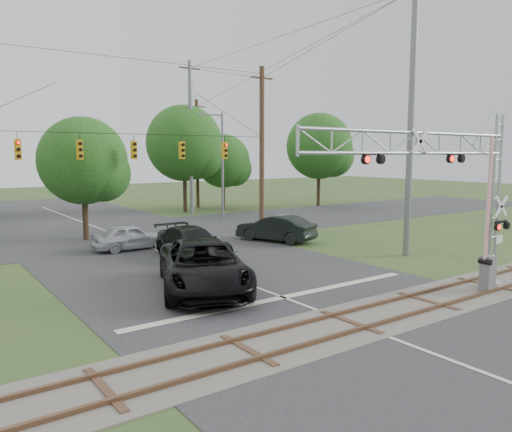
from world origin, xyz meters
TOP-DOWN VIEW (x-y plane):
  - ground at (0.00, 0.00)m, footprint 160.00×160.00m
  - road_main at (0.00, 10.00)m, footprint 14.00×90.00m
  - road_cross at (0.00, 24.00)m, footprint 90.00×12.00m
  - railroad_track at (0.00, 2.00)m, footprint 90.00×3.20m
  - crossing_gantry at (4.56, 1.64)m, footprint 10.76×0.89m
  - traffic_signal_span at (0.93, 20.00)m, footprint 19.34×0.36m
  - pickup_black at (-1.92, 8.20)m, footprint 5.70×7.74m
  - car_dark at (0.57, 13.84)m, footprint 2.48×5.72m
  - sedan_silver at (-1.10, 18.15)m, footprint 4.30×1.78m
  - suv_dark at (7.35, 15.54)m, footprint 3.49×5.30m
  - streetlight at (10.02, 26.48)m, footprint 2.34×0.24m
  - utility_poles at (2.40, 22.17)m, footprint 26.40×28.13m
  - treeline at (2.17, 32.87)m, footprint 56.07×24.25m

SIDE VIEW (x-z plane):
  - ground at x=0.00m, z-range 0.00..0.00m
  - road_main at x=0.00m, z-range 0.00..0.02m
  - road_cross at x=0.00m, z-range 0.00..0.02m
  - railroad_track at x=0.00m, z-range -0.05..0.11m
  - sedan_silver at x=-1.10m, z-range 0.00..1.46m
  - car_dark at x=0.57m, z-range 0.00..1.64m
  - suv_dark at x=7.35m, z-range 0.00..1.65m
  - pickup_black at x=-1.92m, z-range 0.00..1.96m
  - crossing_gantry at x=4.56m, z-range 0.85..7.80m
  - streetlight at x=10.02m, z-range 0.52..9.29m
  - treeline at x=2.17m, z-range 0.67..10.62m
  - traffic_signal_span at x=0.93m, z-range -0.01..11.49m
  - utility_poles at x=2.40m, z-range -0.74..13.67m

